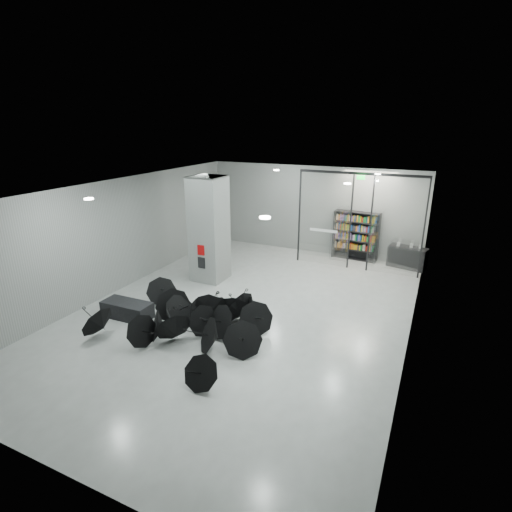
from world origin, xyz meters
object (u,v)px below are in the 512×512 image
at_px(column, 209,229).
at_px(bookshelf, 356,236).
at_px(shop_counter, 407,257).
at_px(bench, 127,310).
at_px(umbrella_cluster, 202,322).

bearing_deg(column, bookshelf, 45.72).
height_order(column, bookshelf, column).
bearing_deg(shop_counter, bookshelf, -172.86).
relative_size(column, bookshelf, 1.85).
height_order(column, shop_counter, column).
bearing_deg(bench, column, 78.68).
bearing_deg(bench, bookshelf, 57.04).
distance_m(bookshelf, umbrella_cluster, 8.93).
bearing_deg(bookshelf, column, -129.06).
relative_size(column, bench, 2.50).
relative_size(bookshelf, shop_counter, 1.42).
bearing_deg(column, umbrella_cluster, -62.46).
bearing_deg(column, shop_counter, 33.43).
height_order(bookshelf, shop_counter, bookshelf).
xyz_separation_m(column, bookshelf, (4.63, 4.75, -0.92)).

